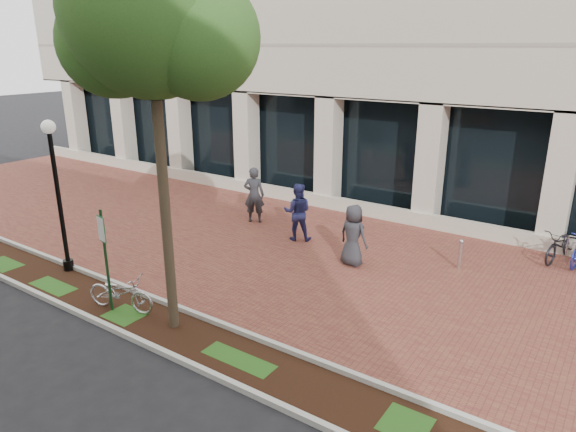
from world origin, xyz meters
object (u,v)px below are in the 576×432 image
Objects in this scene: parking_sign at (104,248)px; locked_bicycle at (121,292)px; street_tree at (153,22)px; bollard at (460,254)px; pedestrian_right at (353,235)px; lamppost at (57,189)px; pedestrian_left at (254,195)px; pedestrian_mid at (297,212)px.

locked_bicycle is (0.18, 0.17, -1.14)m from parking_sign.
street_tree is (1.78, 0.38, 4.79)m from parking_sign.
locked_bicycle is 9.07m from bollard.
pedestrian_right is (3.26, 5.47, 0.43)m from locked_bicycle.
locked_bicycle is at bearing 55.28° from parking_sign.
locked_bicycle is at bearing -11.88° from lamppost.
lamppost is at bearing 63.31° from locked_bicycle.
pedestrian_right is at bearing -45.57° from locked_bicycle.
lamppost is at bearing 45.72° from pedestrian_right.
pedestrian_left is (-1.37, 6.87, 0.54)m from locked_bicycle.
pedestrian_mid is 1.05× the size of pedestrian_right.
pedestrian_mid is at bearing 92.46° from parking_sign.
bollard is (9.00, 6.24, -1.91)m from lamppost.
lamppost is 11.12m from bollard.
street_tree is at bearing 81.19° from pedestrian_right.
street_tree reaches higher than parking_sign.
lamppost is 6.60m from pedestrian_left.
street_tree reaches higher than pedestrian_left.
lamppost is 2.23× the size of pedestrian_mid.
locked_bicycle is 6.34m from pedestrian_mid.
pedestrian_left is at bearing -43.15° from pedestrian_mid.
bollard is at bearing 153.59° from pedestrian_left.
pedestrian_right is 2.01× the size of bollard.
lamppost is (-2.94, 0.83, 0.77)m from parking_sign.
locked_bicycle is 1.97× the size of bollard.
parking_sign is 1.44× the size of locked_bicycle.
lamppost reaches higher than pedestrian_mid.
locked_bicycle is (3.11, -0.66, -1.91)m from lamppost.
bollard is (7.26, 0.03, -0.54)m from pedestrian_left.
locked_bicycle is at bearing 54.27° from pedestrian_mid.
pedestrian_mid is 2.11× the size of bollard.
pedestrian_mid reaches higher than bollard.
pedestrian_mid is at bearing -172.85° from bollard.
lamppost is 7.02m from pedestrian_mid.
lamppost is at bearing 47.70° from pedestrian_left.
parking_sign is 9.39m from bollard.
parking_sign reaches higher than pedestrian_left.
lamppost is 2.39× the size of locked_bicycle.
parking_sign is 2.83× the size of bollard.
pedestrian_mid is at bearing 138.19° from pedestrian_left.
locked_bicycle reaches higher than bollard.
parking_sign is 0.60× the size of lamppost.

